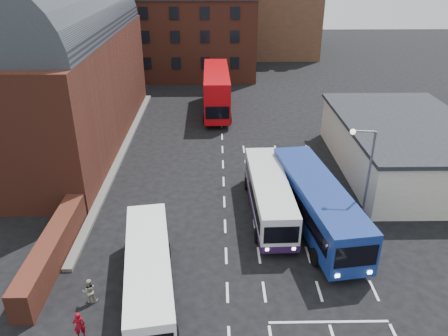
{
  "coord_description": "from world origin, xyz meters",
  "views": [
    {
      "loc": [
        -0.5,
        -19.01,
        16.49
      ],
      "look_at": [
        0.0,
        10.0,
        2.2
      ],
      "focal_mm": 35.0,
      "sensor_mm": 36.0,
      "label": 1
    }
  ],
  "objects_px": {
    "pedestrian_red": "(79,325)",
    "pedestrian_beige": "(89,291)",
    "street_lamp": "(364,176)",
    "bus_red_double": "(216,90)",
    "bus_white_inbound": "(269,193)",
    "bus_blue": "(317,202)",
    "bus_white_outbound": "(149,271)"
  },
  "relations": [
    {
      "from": "bus_blue",
      "to": "street_lamp",
      "type": "distance_m",
      "value": 3.7
    },
    {
      "from": "bus_white_inbound",
      "to": "bus_red_double",
      "type": "distance_m",
      "value": 22.36
    },
    {
      "from": "bus_white_outbound",
      "to": "bus_red_double",
      "type": "distance_m",
      "value": 30.3
    },
    {
      "from": "bus_red_double",
      "to": "pedestrian_red",
      "type": "xyz_separation_m",
      "value": [
        -6.55,
        -32.9,
        -1.81
      ]
    },
    {
      "from": "street_lamp",
      "to": "pedestrian_red",
      "type": "relative_size",
      "value": 4.96
    },
    {
      "from": "bus_white_inbound",
      "to": "pedestrian_red",
      "type": "distance_m",
      "value": 14.87
    },
    {
      "from": "street_lamp",
      "to": "bus_blue",
      "type": "bearing_deg",
      "value": 151.39
    },
    {
      "from": "bus_blue",
      "to": "street_lamp",
      "type": "bearing_deg",
      "value": 143.36
    },
    {
      "from": "bus_blue",
      "to": "bus_red_double",
      "type": "bearing_deg",
      "value": -82.66
    },
    {
      "from": "bus_white_outbound",
      "to": "street_lamp",
      "type": "relative_size",
      "value": 1.35
    },
    {
      "from": "pedestrian_beige",
      "to": "street_lamp",
      "type": "bearing_deg",
      "value": -172.76
    },
    {
      "from": "bus_white_inbound",
      "to": "pedestrian_beige",
      "type": "height_order",
      "value": "bus_white_inbound"
    },
    {
      "from": "pedestrian_red",
      "to": "pedestrian_beige",
      "type": "bearing_deg",
      "value": -107.04
    },
    {
      "from": "street_lamp",
      "to": "pedestrian_beige",
      "type": "distance_m",
      "value": 16.93
    },
    {
      "from": "street_lamp",
      "to": "pedestrian_red",
      "type": "height_order",
      "value": "street_lamp"
    },
    {
      "from": "pedestrian_beige",
      "to": "bus_blue",
      "type": "bearing_deg",
      "value": -165.07
    },
    {
      "from": "bus_red_double",
      "to": "street_lamp",
      "type": "bearing_deg",
      "value": 108.72
    },
    {
      "from": "bus_blue",
      "to": "pedestrian_beige",
      "type": "relative_size",
      "value": 8.47
    },
    {
      "from": "pedestrian_beige",
      "to": "bus_red_double",
      "type": "bearing_deg",
      "value": -114.68
    },
    {
      "from": "bus_white_outbound",
      "to": "pedestrian_beige",
      "type": "xyz_separation_m",
      "value": [
        -3.09,
        -0.48,
        -0.86
      ]
    },
    {
      "from": "bus_white_inbound",
      "to": "bus_red_double",
      "type": "relative_size",
      "value": 0.86
    },
    {
      "from": "bus_blue",
      "to": "bus_white_outbound",
      "type": "bearing_deg",
      "value": 23.99
    },
    {
      "from": "bus_blue",
      "to": "pedestrian_beige",
      "type": "height_order",
      "value": "bus_blue"
    },
    {
      "from": "bus_white_inbound",
      "to": "bus_blue",
      "type": "bearing_deg",
      "value": 148.52
    },
    {
      "from": "street_lamp",
      "to": "pedestrian_beige",
      "type": "bearing_deg",
      "value": -160.42
    },
    {
      "from": "bus_white_inbound",
      "to": "pedestrian_beige",
      "type": "relative_size",
      "value": 7.19
    },
    {
      "from": "bus_red_double",
      "to": "street_lamp",
      "type": "height_order",
      "value": "street_lamp"
    },
    {
      "from": "street_lamp",
      "to": "pedestrian_beige",
      "type": "relative_size",
      "value": 5.16
    },
    {
      "from": "pedestrian_red",
      "to": "bus_white_inbound",
      "type": "bearing_deg",
      "value": -153.18
    },
    {
      "from": "bus_blue",
      "to": "bus_red_double",
      "type": "xyz_separation_m",
      "value": [
        -6.53,
        23.74,
        0.63
      ]
    },
    {
      "from": "bus_white_outbound",
      "to": "pedestrian_red",
      "type": "height_order",
      "value": "bus_white_outbound"
    },
    {
      "from": "bus_white_outbound",
      "to": "pedestrian_beige",
      "type": "distance_m",
      "value": 3.24
    }
  ]
}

